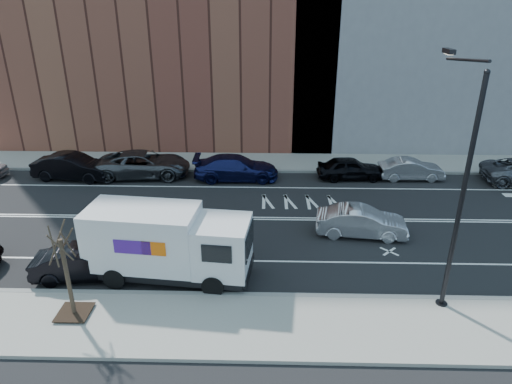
{
  "coord_description": "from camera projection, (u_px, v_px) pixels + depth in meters",
  "views": [
    {
      "loc": [
        0.18,
        -22.07,
        11.19
      ],
      "look_at": [
        -0.41,
        0.37,
        1.4
      ],
      "focal_mm": 32.0,
      "sensor_mm": 36.0,
      "label": 1
    }
  ],
  "objects": [
    {
      "name": "ground",
      "position": [
        263.0,
        218.0,
        24.71
      ],
      "size": [
        120.0,
        120.0,
        0.0
      ],
      "primitive_type": "plane",
      "color": "black",
      "rests_on": "ground"
    },
    {
      "name": "sidewalk_near",
      "position": [
        261.0,
        326.0,
        16.61
      ],
      "size": [
        44.0,
        3.6,
        0.15
      ],
      "primitive_type": "cube",
      "color": "gray",
      "rests_on": "ground"
    },
    {
      "name": "sidewalk_far",
      "position": [
        265.0,
        162.0,
        32.74
      ],
      "size": [
        44.0,
        3.6,
        0.15
      ],
      "primitive_type": "cube",
      "color": "gray",
      "rests_on": "ground"
    },
    {
      "name": "curb_near",
      "position": [
        261.0,
        296.0,
        18.26
      ],
      "size": [
        44.0,
        0.25,
        0.17
      ],
      "primitive_type": "cube",
      "color": "gray",
      "rests_on": "ground"
    },
    {
      "name": "curb_far",
      "position": [
        265.0,
        171.0,
        31.09
      ],
      "size": [
        44.0,
        0.25,
        0.17
      ],
      "primitive_type": "cube",
      "color": "gray",
      "rests_on": "ground"
    },
    {
      "name": "road_markings",
      "position": [
        263.0,
        218.0,
        24.7
      ],
      "size": [
        40.0,
        8.6,
        0.01
      ],
      "primitive_type": null,
      "color": "white",
      "rests_on": "ground"
    },
    {
      "name": "streetlight",
      "position": [
        459.0,
        181.0,
        16.17
      ],
      "size": [
        0.44,
        4.02,
        9.34
      ],
      "color": "black",
      "rests_on": "ground"
    },
    {
      "name": "street_tree",
      "position": [
        69.0,
        285.0,
        16.6
      ],
      "size": [
        1.2,
        1.2,
        3.75
      ],
      "color": "black",
      "rests_on": "ground"
    },
    {
      "name": "fedex_van",
      "position": [
        167.0,
        243.0,
        19.01
      ],
      "size": [
        7.1,
        3.05,
        3.15
      ],
      "rotation": [
        0.0,
        0.0,
        -0.1
      ],
      "color": "black",
      "rests_on": "ground"
    },
    {
      "name": "far_parked_b",
      "position": [
        73.0,
        167.0,
        29.7
      ],
      "size": [
        5.22,
        2.27,
        1.67
      ],
      "primitive_type": "imported",
      "rotation": [
        0.0,
        0.0,
        1.47
      ],
      "color": "black",
      "rests_on": "ground"
    },
    {
      "name": "far_parked_c",
      "position": [
        144.0,
        164.0,
        30.14
      ],
      "size": [
        6.23,
        3.23,
        1.68
      ],
      "primitive_type": "imported",
      "rotation": [
        0.0,
        0.0,
        1.64
      ],
      "color": "#45474C",
      "rests_on": "ground"
    },
    {
      "name": "far_parked_d",
      "position": [
        236.0,
        168.0,
        29.67
      ],
      "size": [
        5.52,
        2.37,
        1.59
      ],
      "primitive_type": "imported",
      "rotation": [
        0.0,
        0.0,
        1.6
      ],
      "color": "#161A4D",
      "rests_on": "ground"
    },
    {
      "name": "far_parked_e",
      "position": [
        350.0,
        168.0,
        29.76
      ],
      "size": [
        4.34,
        1.92,
        1.45
      ],
      "primitive_type": "imported",
      "rotation": [
        0.0,
        0.0,
        1.62
      ],
      "color": "black",
      "rests_on": "ground"
    },
    {
      "name": "far_parked_f",
      "position": [
        411.0,
        169.0,
        29.7
      ],
      "size": [
        4.16,
        1.54,
        1.36
      ],
      "primitive_type": "imported",
      "rotation": [
        0.0,
        0.0,
        1.6
      ],
      "color": "#A6A5AA",
      "rests_on": "ground"
    },
    {
      "name": "driving_sedan",
      "position": [
        361.0,
        222.0,
        22.75
      ],
      "size": [
        4.62,
        2.04,
        1.48
      ],
      "primitive_type": "imported",
      "rotation": [
        0.0,
        0.0,
        1.46
      ],
      "color": "silver",
      "rests_on": "ground"
    },
    {
      "name": "near_parked_rear_a",
      "position": [
        85.0,
        263.0,
        19.31
      ],
      "size": [
        4.44,
        1.9,
        1.42
      ],
      "primitive_type": "imported",
      "rotation": [
        0.0,
        0.0,
        1.66
      ],
      "color": "black",
      "rests_on": "ground"
    }
  ]
}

